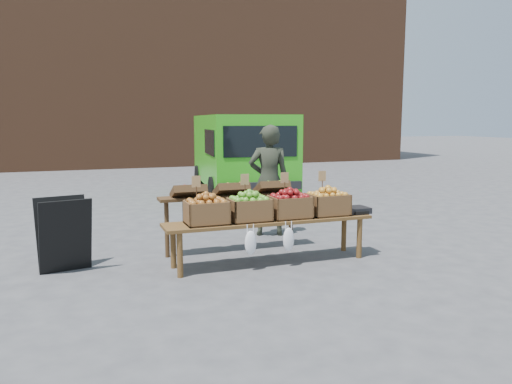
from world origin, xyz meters
name	(u,v)px	position (x,y,z in m)	size (l,w,h in m)	color
ground	(251,254)	(0.00, 0.00, 0.00)	(80.00, 80.00, 0.00)	#4B4B4E
brick_building	(124,40)	(0.00, 15.00, 5.00)	(24.00, 4.00, 10.00)	brown
delivery_van	(241,156)	(1.60, 5.16, 0.96)	(1.97, 4.30, 1.92)	green
vendor	(269,181)	(0.66, 1.00, 0.87)	(0.64, 0.42, 1.74)	#282D21
chalkboard_sign	(64,234)	(-2.36, 0.08, 0.45)	(0.60, 0.33, 0.91)	black
back_table	(232,214)	(-0.19, 0.26, 0.52)	(2.10, 0.44, 1.04)	#3F2915
display_bench	(270,241)	(0.09, -0.46, 0.28)	(2.70, 0.56, 0.57)	brown
crate_golden_apples	(206,212)	(-0.73, -0.46, 0.71)	(0.50, 0.40, 0.28)	#A1592F
crate_russet_pears	(249,210)	(-0.18, -0.46, 0.71)	(0.50, 0.40, 0.28)	#36851A
crate_red_apples	(290,207)	(0.37, -0.46, 0.71)	(0.50, 0.40, 0.28)	maroon
crate_green_apples	(328,204)	(0.92, -0.46, 0.71)	(0.50, 0.40, 0.28)	#ABA01F
weighing_scale	(355,210)	(1.34, -0.46, 0.61)	(0.34, 0.30, 0.08)	black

